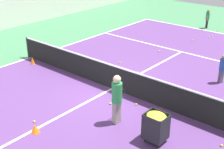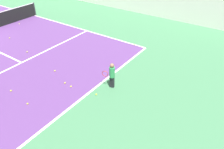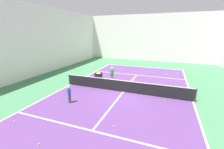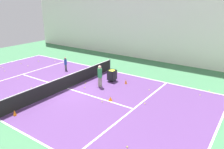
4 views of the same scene
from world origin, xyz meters
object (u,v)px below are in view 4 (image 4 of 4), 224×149
ball_cart (112,73)px  training_cone_0 (110,99)px  child_midcourt (66,63)px  training_cone_1 (15,113)px  tennis_net (67,82)px  coach_at_net (100,75)px

ball_cart → training_cone_0: (3.00, 1.96, -0.51)m
child_midcourt → ball_cart: child_midcourt is taller
training_cone_0 → child_midcourt: bearing=-112.1°
training_cone_0 → training_cone_1: training_cone_1 is taller
tennis_net → training_cone_1: size_ratio=31.05×
tennis_net → training_cone_0: tennis_net is taller
coach_at_net → training_cone_0: 2.65m
tennis_net → child_midcourt: size_ratio=8.87×
coach_at_net → training_cone_0: coach_at_net is taller
tennis_net → training_cone_1: 4.49m
coach_at_net → child_midcourt: bearing=-13.8°
tennis_net → training_cone_1: bearing=5.4°
ball_cart → training_cone_0: 3.62m
coach_at_net → ball_cart: size_ratio=1.77×
coach_at_net → training_cone_1: coach_at_net is taller
child_midcourt → training_cone_0: bearing=-5.3°
tennis_net → child_midcourt: 4.41m
coach_at_net → training_cone_1: (6.11, -1.30, -0.76)m
child_midcourt → training_cone_0: size_ratio=4.42×
child_midcourt → training_cone_0: (2.84, 6.99, -0.56)m
ball_cart → training_cone_0: bearing=33.2°
ball_cart → training_cone_1: size_ratio=2.66×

